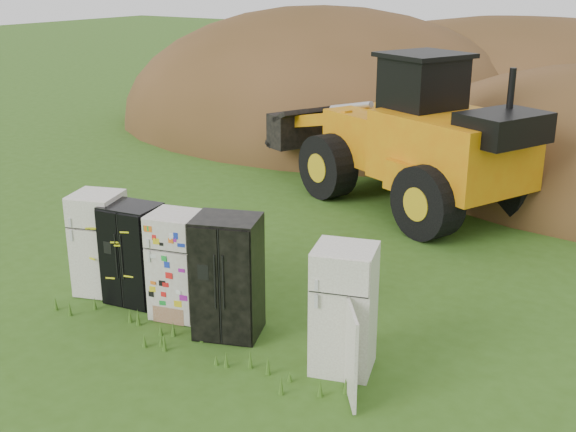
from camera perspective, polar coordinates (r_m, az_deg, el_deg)
name	(u,v)px	position (r m, az deg, el deg)	size (l,w,h in m)	color
ground	(210,324)	(11.84, -6.20, -8.50)	(120.00, 120.00, 0.00)	#315416
fridge_leftmost	(100,243)	(13.01, -14.65, -2.08)	(0.80, 0.77, 1.81)	white
fridge_black_side	(134,254)	(12.52, -12.11, -2.92)	(0.90, 0.71, 1.73)	black
fridge_sticker	(177,265)	(11.88, -8.75, -3.83)	(0.79, 0.73, 1.77)	silver
fridge_dark_mid	(228,277)	(11.15, -4.78, -4.79)	(0.98, 0.80, 1.92)	black
fridge_open_door	(344,309)	(10.20, 4.43, -7.35)	(0.84, 0.78, 1.86)	white
wheel_loader	(393,127)	(17.71, 8.32, 7.00)	(7.59, 3.08, 3.67)	#CA850D
dirt_mound_left	(322,127)	(26.42, 2.74, 7.02)	(16.09, 12.06, 8.55)	#463116
dirt_mound_back	(519,124)	(28.26, 17.79, 6.93)	(20.11, 13.41, 7.76)	#463116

